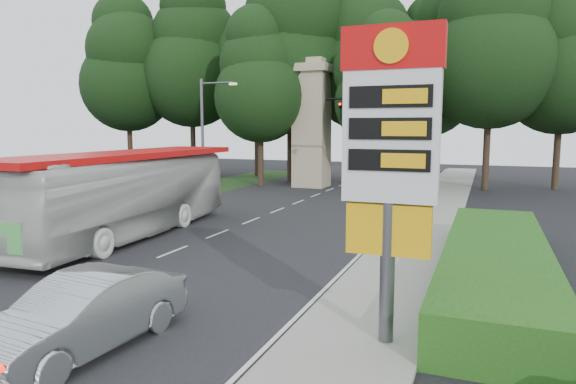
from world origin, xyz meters
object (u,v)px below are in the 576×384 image
at_px(gas_station_pylon, 390,143).
at_px(sedan_silver, 83,315).
at_px(transit_bus, 125,195).
at_px(traffic_signal_mast, 397,129).
at_px(monument, 312,123).
at_px(streetlight_signs, 205,132).

bearing_deg(gas_station_pylon, sedan_silver, -156.15).
xyz_separation_m(transit_bus, sedan_silver, (6.74, -9.80, -1.03)).
bearing_deg(traffic_signal_mast, monument, 142.00).
bearing_deg(transit_bus, sedan_silver, -59.72).
height_order(streetlight_signs, monument, monument).
bearing_deg(traffic_signal_mast, sedan_silver, -95.66).
bearing_deg(sedan_silver, transit_bus, 128.92).
height_order(traffic_signal_mast, transit_bus, traffic_signal_mast).
xyz_separation_m(traffic_signal_mast, monument, (-7.68, 6.00, 0.43)).
relative_size(streetlight_signs, sedan_silver, 1.60).
xyz_separation_m(traffic_signal_mast, streetlight_signs, (-12.67, -1.99, -0.23)).
xyz_separation_m(monument, transit_bus, (-1.50, -20.84, -3.25)).
height_order(gas_station_pylon, sedan_silver, gas_station_pylon).
height_order(monument, transit_bus, monument).
height_order(streetlight_signs, transit_bus, streetlight_signs).
bearing_deg(traffic_signal_mast, streetlight_signs, -171.08).
bearing_deg(streetlight_signs, monument, 58.03).
height_order(transit_bus, sedan_silver, transit_bus).
distance_m(gas_station_pylon, transit_bus, 14.81).
relative_size(streetlight_signs, monument, 0.80).
distance_m(gas_station_pylon, traffic_signal_mast, 22.29).
bearing_deg(transit_bus, traffic_signal_mast, 54.03).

